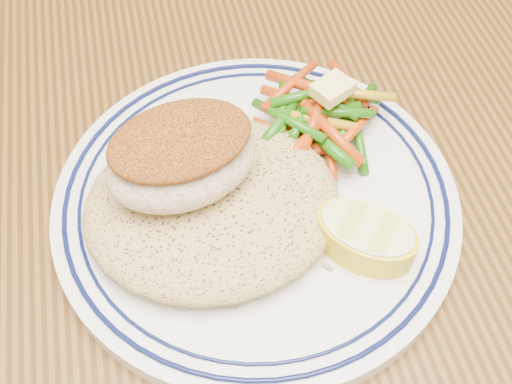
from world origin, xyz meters
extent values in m
cube|color=#43280D|center=(0.00, 0.00, 0.73)|extent=(1.50, 0.90, 0.04)
cylinder|color=white|center=(-0.05, 0.02, 0.76)|extent=(0.26, 0.26, 0.01)
torus|color=#0A113F|center=(-0.05, 0.02, 0.77)|extent=(0.24, 0.24, 0.00)
torus|color=#0A113F|center=(-0.05, 0.02, 0.77)|extent=(0.22, 0.22, 0.00)
ellipsoid|color=tan|center=(-0.08, 0.01, 0.78)|extent=(0.16, 0.14, 0.03)
ellipsoid|color=beige|center=(-0.09, 0.03, 0.81)|extent=(0.10, 0.08, 0.04)
ellipsoid|color=#904B17|center=(-0.09, 0.03, 0.82)|extent=(0.09, 0.07, 0.02)
cylinder|color=#B83609|center=(0.01, 0.07, 0.77)|extent=(0.01, 0.05, 0.01)
cylinder|color=#1E5A0B|center=(0.01, 0.06, 0.77)|extent=(0.05, 0.01, 0.01)
cylinder|color=#C28E14|center=(-0.02, 0.07, 0.77)|extent=(0.03, 0.04, 0.01)
cylinder|color=#1E5A0B|center=(0.01, 0.06, 0.77)|extent=(0.05, 0.03, 0.01)
cylinder|color=#1E5A0B|center=(0.03, 0.05, 0.77)|extent=(0.02, 0.06, 0.01)
cylinder|color=#1E5A0B|center=(0.02, 0.09, 0.77)|extent=(0.05, 0.05, 0.01)
cylinder|color=#B83609|center=(0.01, 0.04, 0.77)|extent=(0.02, 0.05, 0.01)
cylinder|color=#1E5A0B|center=(0.03, 0.09, 0.77)|extent=(0.05, 0.04, 0.01)
cylinder|color=#B83609|center=(-0.02, 0.06, 0.77)|extent=(0.05, 0.04, 0.01)
cylinder|color=#1E5A0B|center=(0.03, 0.07, 0.77)|extent=(0.05, 0.05, 0.01)
cylinder|color=#B83609|center=(0.01, 0.07, 0.78)|extent=(0.02, 0.05, 0.01)
cylinder|color=#1E5A0B|center=(0.00, 0.07, 0.78)|extent=(0.04, 0.04, 0.01)
cylinder|color=#1E5A0B|center=(0.01, 0.07, 0.78)|extent=(0.05, 0.04, 0.01)
cylinder|color=#1E5A0B|center=(0.01, 0.07, 0.78)|extent=(0.06, 0.02, 0.01)
cylinder|color=#B83609|center=(0.03, 0.09, 0.78)|extent=(0.02, 0.05, 0.01)
cylinder|color=#C28E14|center=(0.00, 0.06, 0.78)|extent=(0.05, 0.03, 0.01)
cylinder|color=#B83609|center=(0.03, 0.05, 0.78)|extent=(0.04, 0.03, 0.01)
cylinder|color=#1E5A0B|center=(0.00, 0.07, 0.78)|extent=(0.03, 0.05, 0.01)
cylinder|color=#B83609|center=(0.00, 0.08, 0.78)|extent=(0.05, 0.04, 0.01)
cylinder|color=#B83609|center=(0.00, 0.07, 0.78)|extent=(0.05, 0.01, 0.01)
cylinder|color=#1E5A0B|center=(0.00, 0.04, 0.78)|extent=(0.03, 0.05, 0.01)
cylinder|color=#1E5A0B|center=(-0.02, 0.07, 0.78)|extent=(0.04, 0.04, 0.01)
cylinder|color=#B83609|center=(-0.01, 0.04, 0.78)|extent=(0.05, 0.04, 0.01)
cylinder|color=#1E5A0B|center=(-0.02, 0.08, 0.78)|extent=(0.02, 0.05, 0.01)
cylinder|color=#B83609|center=(0.01, 0.05, 0.78)|extent=(0.03, 0.06, 0.01)
cylinder|color=#1E5A0B|center=(0.01, 0.08, 0.78)|extent=(0.04, 0.05, 0.01)
cylinder|color=#1E5A0B|center=(-0.02, 0.06, 0.78)|extent=(0.04, 0.05, 0.01)
cylinder|color=#B83609|center=(0.00, 0.06, 0.78)|extent=(0.04, 0.05, 0.01)
cylinder|color=#1E5A0B|center=(0.00, 0.08, 0.78)|extent=(0.06, 0.02, 0.01)
cylinder|color=#1E5A0B|center=(0.02, 0.06, 0.78)|extent=(0.05, 0.02, 0.01)
cylinder|color=#B83609|center=(-0.01, 0.09, 0.79)|extent=(0.05, 0.04, 0.01)
cylinder|color=#B83609|center=(0.00, 0.09, 0.79)|extent=(0.05, 0.05, 0.01)
cylinder|color=#C28E14|center=(0.03, 0.07, 0.79)|extent=(0.05, 0.02, 0.01)
cube|color=#FEEC7C|center=(0.02, 0.07, 0.80)|extent=(0.03, 0.03, 0.01)
torus|color=white|center=(0.01, -0.03, 0.79)|extent=(0.08, 0.08, 0.00)
camera|label=1|loc=(-0.10, -0.21, 1.09)|focal=45.00mm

